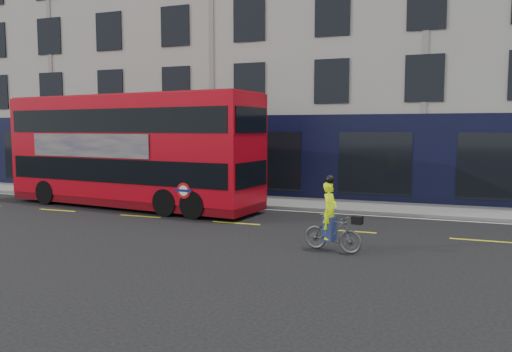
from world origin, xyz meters
The scene contains 8 objects.
ground centered at (0.00, 0.00, 0.00)m, with size 120.00×120.00×0.00m, color black.
pavement centered at (0.00, 6.50, 0.06)m, with size 60.00×3.00×0.12m, color gray.
kerb centered at (0.00, 5.00, 0.07)m, with size 60.00×0.12×0.13m, color slate.
building_terrace centered at (0.00, 12.94, 7.49)m, with size 50.00×10.07×15.00m.
road_edge_line centered at (0.00, 4.70, 0.00)m, with size 58.00×0.10×0.01m, color silver.
lane_dashes centered at (0.00, 1.50, 0.00)m, with size 58.00×0.12×0.01m, color gold, non-canonical shape.
bus centered at (-1.64, 3.39, 2.44)m, with size 12.01×4.10×4.75m.
cyclist centered at (8.02, -1.34, 0.70)m, with size 1.76×0.86×2.11m.
Camera 1 is at (10.76, -14.69, 3.37)m, focal length 35.00 mm.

